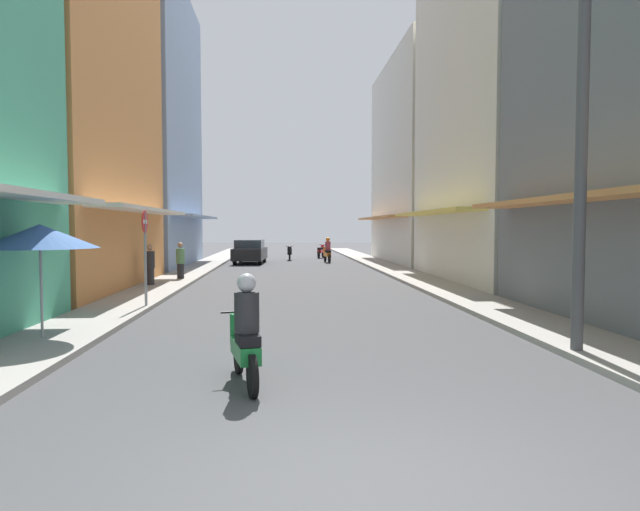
{
  "coord_description": "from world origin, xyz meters",
  "views": [
    {
      "loc": [
        -0.63,
        -4.4,
        2.2
      ],
      "look_at": [
        0.61,
        13.55,
        1.28
      ],
      "focal_mm": 30.79,
      "sensor_mm": 36.0,
      "label": 1
    }
  ],
  "objects_px": {
    "pedestrian_midway": "(150,266)",
    "parked_car": "(250,251)",
    "vendor_umbrella": "(40,236)",
    "street_sign_no_entry": "(145,246)",
    "motorbike_black": "(290,253)",
    "motorbike_green": "(245,335)",
    "motorbike_red": "(321,251)",
    "motorbike_orange": "(327,251)",
    "utility_pole": "(582,120)",
    "pedestrian_crossing": "(180,262)"
  },
  "relations": [
    {
      "from": "pedestrian_crossing",
      "to": "vendor_umbrella",
      "type": "bearing_deg",
      "value": -91.95
    },
    {
      "from": "motorbike_black",
      "to": "utility_pole",
      "type": "relative_size",
      "value": 0.23
    },
    {
      "from": "pedestrian_crossing",
      "to": "vendor_umbrella",
      "type": "relative_size",
      "value": 0.71
    },
    {
      "from": "motorbike_green",
      "to": "vendor_umbrella",
      "type": "relative_size",
      "value": 0.79
    },
    {
      "from": "motorbike_black",
      "to": "vendor_umbrella",
      "type": "height_order",
      "value": "vendor_umbrella"
    },
    {
      "from": "motorbike_green",
      "to": "pedestrian_midway",
      "type": "height_order",
      "value": "pedestrian_midway"
    },
    {
      "from": "parked_car",
      "to": "utility_pole",
      "type": "relative_size",
      "value": 0.54
    },
    {
      "from": "motorbike_orange",
      "to": "pedestrian_midway",
      "type": "xyz_separation_m",
      "value": [
        -7.6,
        -14.12,
        0.09
      ]
    },
    {
      "from": "vendor_umbrella",
      "to": "pedestrian_midway",
      "type": "bearing_deg",
      "value": 91.42
    },
    {
      "from": "motorbike_green",
      "to": "vendor_umbrella",
      "type": "height_order",
      "value": "vendor_umbrella"
    },
    {
      "from": "parked_car",
      "to": "street_sign_no_entry",
      "type": "distance_m",
      "value": 18.92
    },
    {
      "from": "motorbike_red",
      "to": "utility_pole",
      "type": "relative_size",
      "value": 0.22
    },
    {
      "from": "pedestrian_midway",
      "to": "parked_car",
      "type": "bearing_deg",
      "value": 78.23
    },
    {
      "from": "motorbike_orange",
      "to": "parked_car",
      "type": "bearing_deg",
      "value": -172.23
    },
    {
      "from": "vendor_umbrella",
      "to": "motorbike_red",
      "type": "bearing_deg",
      "value": 75.64
    },
    {
      "from": "motorbike_red",
      "to": "pedestrian_midway",
      "type": "xyz_separation_m",
      "value": [
        -7.57,
        -19.1,
        0.29
      ]
    },
    {
      "from": "motorbike_orange",
      "to": "utility_pole",
      "type": "relative_size",
      "value": 0.23
    },
    {
      "from": "motorbike_orange",
      "to": "utility_pole",
      "type": "height_order",
      "value": "utility_pole"
    },
    {
      "from": "motorbike_black",
      "to": "parked_car",
      "type": "distance_m",
      "value": 4.08
    },
    {
      "from": "pedestrian_midway",
      "to": "pedestrian_crossing",
      "type": "bearing_deg",
      "value": 75.0
    },
    {
      "from": "motorbike_black",
      "to": "motorbike_green",
      "type": "distance_m",
      "value": 29.29
    },
    {
      "from": "motorbike_red",
      "to": "pedestrian_crossing",
      "type": "bearing_deg",
      "value": -112.52
    },
    {
      "from": "street_sign_no_entry",
      "to": "motorbike_black",
      "type": "bearing_deg",
      "value": 79.41
    },
    {
      "from": "parked_car",
      "to": "pedestrian_crossing",
      "type": "distance_m",
      "value": 11.27
    },
    {
      "from": "parked_car",
      "to": "street_sign_no_entry",
      "type": "relative_size",
      "value": 1.59
    },
    {
      "from": "street_sign_no_entry",
      "to": "pedestrian_midway",
      "type": "bearing_deg",
      "value": 102.11
    },
    {
      "from": "motorbike_green",
      "to": "pedestrian_midway",
      "type": "xyz_separation_m",
      "value": [
        -4.25,
        12.56,
        0.09
      ]
    },
    {
      "from": "utility_pole",
      "to": "street_sign_no_entry",
      "type": "bearing_deg",
      "value": 145.61
    },
    {
      "from": "parked_car",
      "to": "utility_pole",
      "type": "distance_m",
      "value": 25.89
    },
    {
      "from": "parked_car",
      "to": "street_sign_no_entry",
      "type": "bearing_deg",
      "value": -95.03
    },
    {
      "from": "pedestrian_crossing",
      "to": "street_sign_no_entry",
      "type": "distance_m",
      "value": 7.83
    },
    {
      "from": "motorbike_green",
      "to": "pedestrian_midway",
      "type": "distance_m",
      "value": 13.26
    },
    {
      "from": "motorbike_green",
      "to": "vendor_umbrella",
      "type": "xyz_separation_m",
      "value": [
        -4.02,
        3.02,
        1.33
      ]
    },
    {
      "from": "utility_pole",
      "to": "street_sign_no_entry",
      "type": "relative_size",
      "value": 2.95
    },
    {
      "from": "motorbike_orange",
      "to": "street_sign_no_entry",
      "type": "relative_size",
      "value": 0.68
    },
    {
      "from": "motorbike_red",
      "to": "motorbike_black",
      "type": "bearing_deg",
      "value": -133.8
    },
    {
      "from": "motorbike_black",
      "to": "motorbike_orange",
      "type": "distance_m",
      "value": 3.49
    },
    {
      "from": "pedestrian_crossing",
      "to": "pedestrian_midway",
      "type": "xyz_separation_m",
      "value": [
        -0.64,
        -2.4,
        -0.0
      ]
    },
    {
      "from": "motorbike_red",
      "to": "pedestrian_midway",
      "type": "height_order",
      "value": "pedestrian_midway"
    },
    {
      "from": "motorbike_black",
      "to": "utility_pole",
      "type": "xyz_separation_m",
      "value": [
        4.49,
        -27.97,
        3.48
      ]
    },
    {
      "from": "motorbike_orange",
      "to": "motorbike_red",
      "type": "height_order",
      "value": "motorbike_orange"
    },
    {
      "from": "vendor_umbrella",
      "to": "street_sign_no_entry",
      "type": "relative_size",
      "value": 0.85
    },
    {
      "from": "motorbike_red",
      "to": "parked_car",
      "type": "bearing_deg",
      "value": -130.19
    },
    {
      "from": "vendor_umbrella",
      "to": "motorbike_orange",
      "type": "bearing_deg",
      "value": 72.71
    },
    {
      "from": "motorbike_orange",
      "to": "pedestrian_crossing",
      "type": "relative_size",
      "value": 1.13
    },
    {
      "from": "motorbike_red",
      "to": "pedestrian_midway",
      "type": "bearing_deg",
      "value": -111.61
    },
    {
      "from": "motorbike_red",
      "to": "utility_pole",
      "type": "distance_m",
      "value": 30.64
    },
    {
      "from": "motorbike_orange",
      "to": "motorbike_green",
      "type": "distance_m",
      "value": 26.89
    },
    {
      "from": "vendor_umbrella",
      "to": "parked_car",
      "type": "bearing_deg",
      "value": 83.62
    },
    {
      "from": "motorbike_red",
      "to": "pedestrian_crossing",
      "type": "relative_size",
      "value": 1.09
    }
  ]
}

